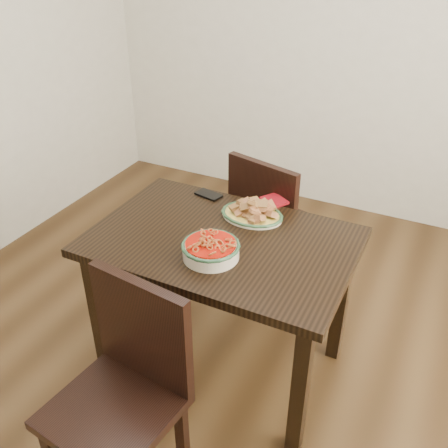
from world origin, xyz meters
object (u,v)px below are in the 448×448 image
at_px(chair_far, 272,222).
at_px(noodle_bowl, 211,248).
at_px(dining_table, 222,258).
at_px(chair_near, 126,382).
at_px(smartphone, 209,195).
at_px(fish_plate, 252,209).

relative_size(chair_far, noodle_bowl, 3.70).
height_order(dining_table, noodle_bowl, noodle_bowl).
bearing_deg(chair_far, chair_near, 101.77).
height_order(dining_table, smartphone, smartphone).
bearing_deg(smartphone, dining_table, -41.78).
xyz_separation_m(dining_table, fish_plate, (0.04, 0.22, 0.15)).
height_order(fish_plate, smartphone, fish_plate).
relative_size(dining_table, fish_plate, 3.96).
relative_size(fish_plate, noodle_bowl, 1.19).
height_order(chair_near, fish_plate, chair_near).
xyz_separation_m(chair_near, fish_plate, (0.10, 0.88, 0.30)).
xyz_separation_m(chair_far, smartphone, (-0.23, -0.30, 0.26)).
xyz_separation_m(noodle_bowl, smartphone, (-0.26, 0.46, -0.04)).
bearing_deg(chair_far, noodle_bowl, 105.84).
distance_m(chair_far, smartphone, 0.46).
distance_m(dining_table, noodle_bowl, 0.21).
xyz_separation_m(dining_table, smartphone, (-0.23, 0.32, 0.11)).
bearing_deg(smartphone, fish_plate, -7.16).
bearing_deg(dining_table, chair_near, -94.71).
height_order(dining_table, fish_plate, fish_plate).
xyz_separation_m(dining_table, noodle_bowl, (0.02, -0.14, 0.15)).
relative_size(dining_table, noodle_bowl, 4.69).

